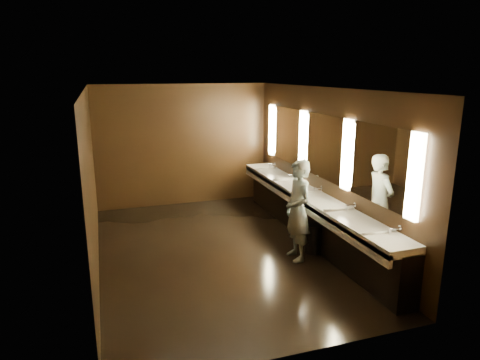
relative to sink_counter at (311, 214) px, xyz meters
The scene contains 10 objects.
floor 1.86m from the sink_counter, behind, with size 6.00×6.00×0.00m, color black.
ceiling 2.92m from the sink_counter, behind, with size 4.00×6.00×0.02m, color #2D2D2B.
wall_back 3.61m from the sink_counter, 120.87° to the left, with size 4.00×0.02×2.80m, color black.
wall_front 3.61m from the sink_counter, 120.87° to the right, with size 4.00×0.02×2.80m, color black.
wall_left 3.90m from the sink_counter, behind, with size 0.02×6.00×2.80m, color black.
wall_right 0.93m from the sink_counter, ahead, with size 0.02×6.00×2.80m, color black.
sink_counter is the anchor object (origin of this frame).
mirror_band 1.27m from the sink_counter, ahead, with size 0.06×5.03×1.15m.
person 0.99m from the sink_counter, 131.69° to the right, with size 0.62×0.41×1.69m, color #87B9C9.
trash_bin 0.63m from the sink_counter, 112.02° to the right, with size 0.32×0.32×0.51m, color black.
Camera 1 is at (-1.82, -6.74, 3.06)m, focal length 32.00 mm.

